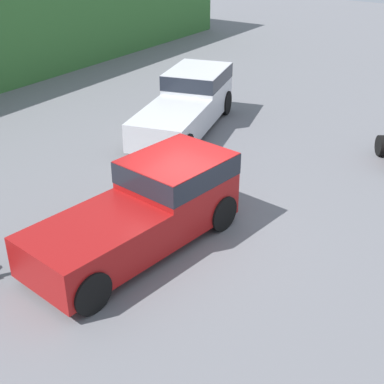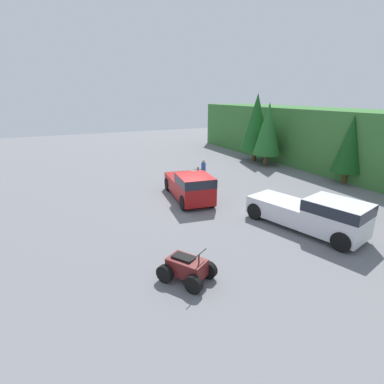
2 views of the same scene
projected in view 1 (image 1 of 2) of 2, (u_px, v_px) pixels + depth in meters
ground_plane at (190, 228)px, 13.30m from camera, size 80.00×80.00×0.00m
pickup_truck_red at (150, 205)px, 12.32m from camera, size 5.50×2.72×1.88m
pickup_truck_second at (189, 100)px, 19.13m from camera, size 6.19×3.44×1.88m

